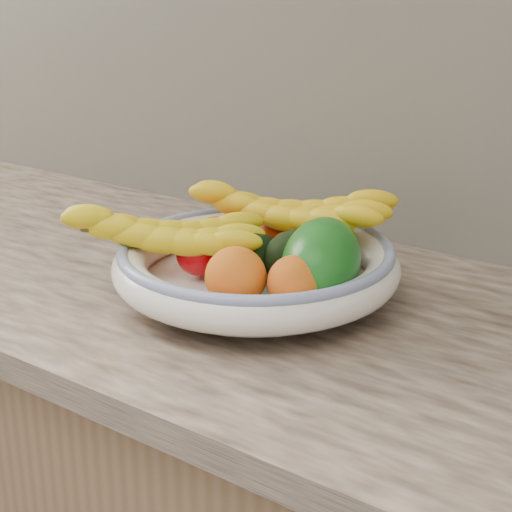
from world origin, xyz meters
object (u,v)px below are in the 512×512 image
at_px(banana_bunch_back, 287,218).
at_px(banana_bunch_front, 164,239).
at_px(green_mango, 321,261).
at_px(fruit_bowl, 256,264).

xyz_separation_m(banana_bunch_back, banana_bunch_front, (-0.09, -0.16, -0.01)).
height_order(green_mango, banana_bunch_back, green_mango).
bearing_deg(banana_bunch_front, banana_bunch_back, 26.60).
xyz_separation_m(green_mango, banana_bunch_front, (-0.21, -0.07, 0.01)).
bearing_deg(banana_bunch_back, banana_bunch_front, -133.26).
height_order(fruit_bowl, green_mango, green_mango).
xyz_separation_m(fruit_bowl, banana_bunch_back, (-0.01, 0.10, 0.04)).
height_order(fruit_bowl, banana_bunch_back, banana_bunch_back).
distance_m(banana_bunch_back, banana_bunch_front, 0.19).
bearing_deg(fruit_bowl, banana_bunch_front, -146.95).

